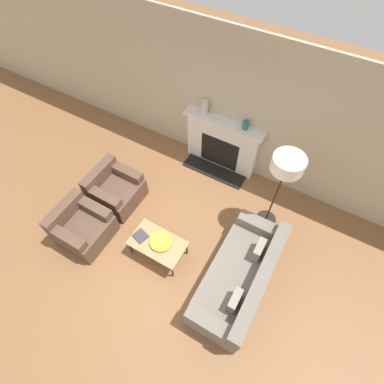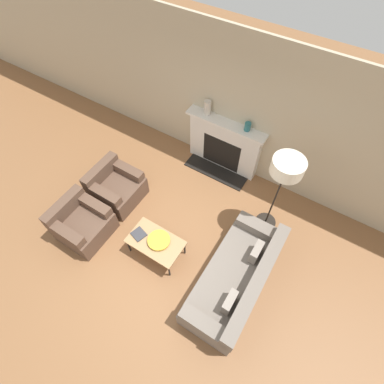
% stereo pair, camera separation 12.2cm
% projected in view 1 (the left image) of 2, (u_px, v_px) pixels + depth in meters
% --- Properties ---
extents(ground_plane, '(18.00, 18.00, 0.00)m').
position_uv_depth(ground_plane, '(162.00, 261.00, 5.29)').
color(ground_plane, brown).
extents(wall_back, '(18.00, 0.06, 2.90)m').
position_uv_depth(wall_back, '(236.00, 108.00, 5.45)').
color(wall_back, '#BCAD8E').
rests_on(wall_back, ground_plane).
extents(fireplace, '(1.63, 0.59, 1.19)m').
position_uv_depth(fireplace, '(222.00, 144.00, 6.12)').
color(fireplace, silver).
rests_on(fireplace, ground_plane).
extents(couch, '(0.89, 2.04, 0.78)m').
position_uv_depth(couch, '(240.00, 277.00, 4.82)').
color(couch, slate).
rests_on(couch, ground_plane).
extents(armchair_near, '(0.85, 0.85, 0.74)m').
position_uv_depth(armchair_near, '(82.00, 227.00, 5.35)').
color(armchair_near, brown).
rests_on(armchair_near, ground_plane).
extents(armchair_far, '(0.85, 0.85, 0.74)m').
position_uv_depth(armchair_far, '(115.00, 190.00, 5.82)').
color(armchair_far, brown).
rests_on(armchair_far, ground_plane).
extents(coffee_table, '(0.94, 0.56, 0.41)m').
position_uv_depth(coffee_table, '(158.00, 244.00, 5.07)').
color(coffee_table, tan).
rests_on(coffee_table, ground_plane).
extents(bowl, '(0.39, 0.39, 0.05)m').
position_uv_depth(bowl, '(161.00, 241.00, 5.02)').
color(bowl, gold).
rests_on(bowl, coffee_table).
extents(book, '(0.27, 0.26, 0.02)m').
position_uv_depth(book, '(141.00, 236.00, 5.10)').
color(book, '#38383D').
rests_on(book, coffee_table).
extents(floor_lamp, '(0.50, 0.50, 1.77)m').
position_uv_depth(floor_lamp, '(286.00, 169.00, 4.52)').
color(floor_lamp, black).
rests_on(floor_lamp, ground_plane).
extents(mantel_vase_left, '(0.13, 0.13, 0.29)m').
position_uv_depth(mantel_vase_left, '(205.00, 107.00, 5.63)').
color(mantel_vase_left, beige).
rests_on(mantel_vase_left, fireplace).
extents(mantel_vase_center_left, '(0.11, 0.11, 0.16)m').
position_uv_depth(mantel_vase_center_left, '(246.00, 125.00, 5.45)').
color(mantel_vase_center_left, '#28666B').
rests_on(mantel_vase_center_left, fireplace).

